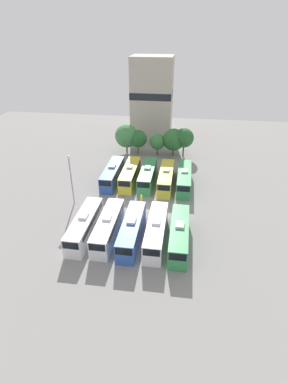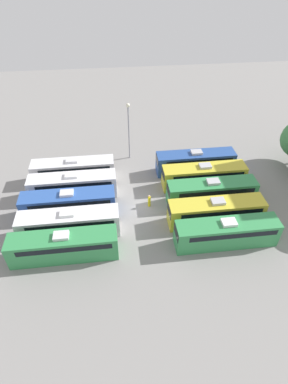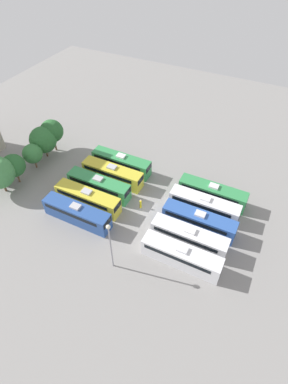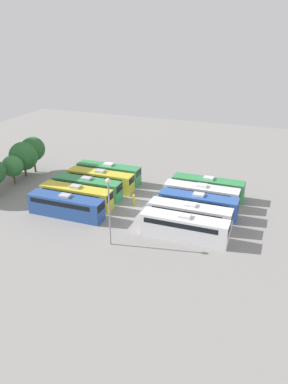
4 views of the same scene
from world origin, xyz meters
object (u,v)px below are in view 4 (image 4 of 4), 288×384
object	(u,v)px
bus_4	(208,187)
bus_6	(76,196)
bus_9	(109,173)
tree_2	(13,166)
bus_0	(184,227)
bus_8	(100,180)
bus_7	(87,187)
worker_person	(134,200)
light_pole	(109,202)
tree_3	(23,156)
bus_1	(190,215)
bus_5	(66,205)
bus_2	(198,204)
bus_3	(201,195)
tree_4	(33,149)

from	to	relation	value
bus_4	bus_6	size ratio (longest dim) A/B	1.00
bus_9	tree_2	size ratio (longest dim) A/B	2.23
bus_0	bus_8	bearing A→B (deg)	58.56
bus_7	worker_person	size ratio (longest dim) A/B	6.33
bus_4	bus_6	xyz separation A→B (m)	(-10.55, 18.36, 0.00)
bus_9	light_pole	xyz separation A→B (m)	(-19.11, -9.39, 4.36)
tree_2	tree_3	distance (m)	3.87
bus_6	bus_7	size ratio (longest dim) A/B	1.00
bus_1	tree_3	size ratio (longest dim) A/B	1.77
bus_4	worker_person	world-z (taller)	bus_4
bus_5	worker_person	xyz separation A→B (m)	(7.03, -7.88, -0.86)
light_pole	tree_3	size ratio (longest dim) A/B	1.40
bus_2	light_pole	world-z (taller)	light_pole
bus_0	light_pole	bearing A→B (deg)	119.81
bus_8	tree_2	xyz separation A→B (m)	(-3.33, 15.32, 1.60)
bus_5	bus_7	world-z (taller)	same
worker_person	bus_4	bearing A→B (deg)	-55.32
tree_3	bus_7	bearing A→B (deg)	-105.37
bus_3	tree_4	distance (m)	33.19
bus_1	bus_2	xyz separation A→B (m)	(3.62, -0.30, 0.00)
worker_person	tree_2	distance (m)	23.13
bus_8	bus_4	bearing A→B (deg)	-79.56
bus_1	bus_2	world-z (taller)	same
tree_2	bus_0	bearing A→B (deg)	-102.75
worker_person	bus_0	bearing A→B (deg)	-125.22
bus_6	bus_9	size ratio (longest dim) A/B	1.00
bus_7	tree_3	world-z (taller)	tree_3
bus_6	tree_4	distance (m)	18.29
bus_4	light_pole	xyz separation A→B (m)	(-18.88, 8.58, 4.36)
bus_6	light_pole	distance (m)	13.56
bus_8	tree_4	xyz separation A→B (m)	(2.91, 15.43, 2.89)
worker_person	tree_2	xyz separation A→B (m)	(0.42, 23.00, 2.46)
bus_1	bus_6	world-z (taller)	same
bus_0	bus_1	bearing A→B (deg)	2.25
bus_3	bus_9	size ratio (longest dim) A/B	1.00
bus_8	bus_0	bearing A→B (deg)	-121.44
bus_0	bus_7	world-z (taller)	same
bus_7	bus_9	world-z (taller)	same
bus_1	bus_8	size ratio (longest dim) A/B	1.00
bus_0	bus_9	world-z (taller)	same
tree_2	bus_3	bearing A→B (deg)	-84.33
bus_4	tree_3	xyz separation A→B (m)	(-2.83, 33.65, 2.20)
bus_3	bus_7	distance (m)	18.42
bus_6	bus_2	bearing A→B (deg)	-78.75
bus_1	bus_5	distance (m)	18.06
bus_4	bus_5	size ratio (longest dim) A/B	1.00
bus_1	bus_9	size ratio (longest dim) A/B	1.00
bus_3	tree_3	xyz separation A→B (m)	(0.53, 33.29, 2.20)
bus_0	bus_2	xyz separation A→B (m)	(7.17, -0.16, 0.00)
bus_2	bus_4	size ratio (longest dim) A/B	1.00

